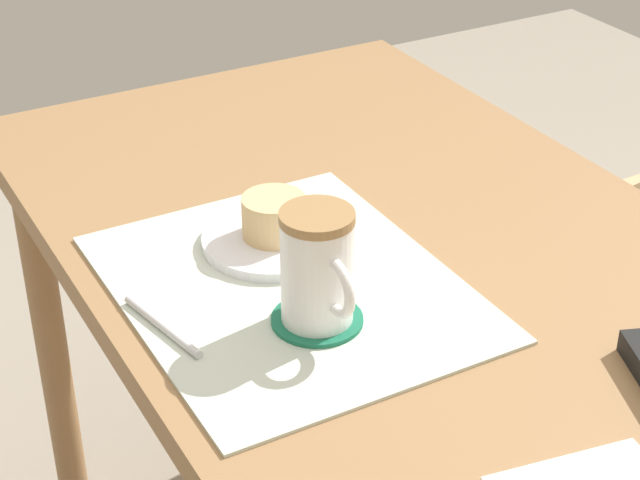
% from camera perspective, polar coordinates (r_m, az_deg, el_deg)
% --- Properties ---
extents(dining_table, '(1.30, 0.70, 0.70)m').
position_cam_1_polar(dining_table, '(1.24, 5.29, -4.66)').
color(dining_table, '#997047').
rests_on(dining_table, ground_plane).
extents(placemat, '(0.42, 0.35, 0.00)m').
position_cam_1_polar(placemat, '(1.16, -1.73, -2.52)').
color(placemat, silver).
rests_on(placemat, dining_table).
extents(pastry_plate, '(0.17, 0.17, 0.01)m').
position_cam_1_polar(pastry_plate, '(1.23, -2.45, 0.03)').
color(pastry_plate, white).
rests_on(pastry_plate, placemat).
extents(pastry, '(0.07, 0.07, 0.05)m').
position_cam_1_polar(pastry, '(1.22, -2.48, 1.25)').
color(pastry, '#E5BC7F').
rests_on(pastry, pastry_plate).
extents(coffee_coaster, '(0.10, 0.10, 0.00)m').
position_cam_1_polar(coffee_coaster, '(1.10, -0.15, -4.26)').
color(coffee_coaster, '#196B4C').
rests_on(coffee_coaster, placemat).
extents(coffee_mug, '(0.11, 0.08, 0.12)m').
position_cam_1_polar(coffee_mug, '(1.07, -0.10, -1.49)').
color(coffee_mug, white).
rests_on(coffee_mug, coffee_coaster).
extents(teaspoon, '(0.13, 0.04, 0.01)m').
position_cam_1_polar(teaspoon, '(1.10, -8.41, -4.56)').
color(teaspoon, silver).
rests_on(teaspoon, placemat).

